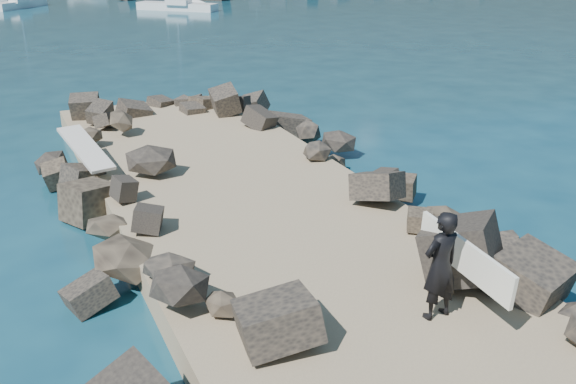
# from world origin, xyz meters

# --- Properties ---
(ground) EXTENTS (800.00, 800.00, 0.00)m
(ground) POSITION_xyz_m (0.00, 0.00, 0.00)
(ground) COLOR #0F384C
(ground) RESTS_ON ground
(jetty) EXTENTS (6.00, 26.00, 0.60)m
(jetty) POSITION_xyz_m (0.00, -2.00, 0.30)
(jetty) COLOR #8C7759
(jetty) RESTS_ON ground
(riprap_left) EXTENTS (2.60, 22.00, 1.00)m
(riprap_left) POSITION_xyz_m (-2.90, -1.50, 0.50)
(riprap_left) COLOR black
(riprap_left) RESTS_ON ground
(riprap_right) EXTENTS (2.60, 22.00, 1.00)m
(riprap_right) POSITION_xyz_m (2.90, -1.50, 0.50)
(riprap_right) COLOR black
(riprap_right) RESTS_ON ground
(surfboard_resting) EXTENTS (1.08, 2.52, 0.08)m
(surfboard_resting) POSITION_xyz_m (-3.04, 4.62, 1.04)
(surfboard_resting) COLOR silver
(surfboard_resting) RESTS_ON riprap_left
(surfer_with_board) EXTENTS (0.83, 2.21, 1.78)m
(surfer_with_board) POSITION_xyz_m (0.91, -4.67, 1.50)
(surfer_with_board) COLOR black
(surfer_with_board) RESTS_ON jetty
(sailboat_b) EXTENTS (5.12, 5.39, 7.45)m
(sailboat_b) POSITION_xyz_m (-1.69, 53.31, 0.35)
(sailboat_b) COLOR white
(sailboat_b) RESTS_ON ground
(sailboat_c) EXTENTS (6.31, 6.21, 8.73)m
(sailboat_c) POSITION_xyz_m (10.75, 45.48, 0.35)
(sailboat_c) COLOR white
(sailboat_c) RESTS_ON ground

